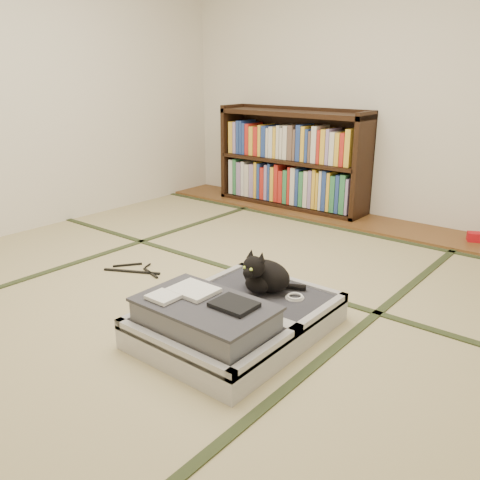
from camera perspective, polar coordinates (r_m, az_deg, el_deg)
The scene contains 10 objects.
floor at distance 3.17m, azimuth -4.71°, elevation -5.68°, with size 4.50×4.50×0.00m, color tan.
wood_strip at distance 4.73m, azimuth 12.19°, elevation 2.31°, with size 4.00×0.50×0.02m, color brown.
red_item at distance 4.39m, azimuth 25.13°, elevation 0.30°, with size 0.15×0.09×0.07m, color red.
room_shell at distance 2.90m, azimuth -5.52°, elevation 21.74°, with size 4.50×4.50×4.50m.
tatami_borders at distance 3.51m, azimuth 0.84°, elevation -3.06°, with size 4.00×4.50×0.01m.
bookcase at distance 5.02m, azimuth 5.85°, elevation 8.74°, with size 1.53×0.35×0.99m.
suitcase at distance 2.60m, azimuth -0.90°, elevation -8.84°, with size 0.74×0.98×0.29m.
cat at distance 2.76m, azimuth 2.68°, elevation -4.01°, with size 0.33×0.33×0.26m.
cable_coil at distance 2.73m, azimuth 6.17°, elevation -6.39°, with size 0.10×0.10×0.02m.
hanger at distance 3.52m, azimuth -11.64°, elevation -3.32°, with size 0.40×0.27×0.01m.
Camera 1 is at (2.01, -2.08, 1.30)m, focal length 38.00 mm.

